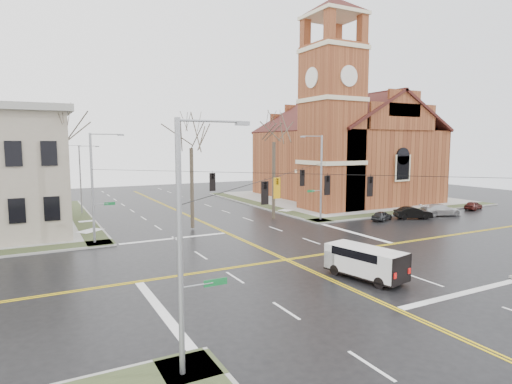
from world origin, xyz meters
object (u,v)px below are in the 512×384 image
streetlight_north_b (68,168)px  parked_car_c (441,210)px  tree_nw_far (63,138)px  cargo_van (362,260)px  tree_ne (274,137)px  church (341,143)px  signal_pole_nw (95,185)px  parked_car_d (473,205)px  parked_car_b (413,213)px  parked_car_a (382,216)px  streetlight_north_a (82,177)px  tree_nw_near (191,143)px  signal_pole_ne (320,175)px  signal_pole_sw (185,241)px

streetlight_north_b → parked_car_c: streetlight_north_b is taller
streetlight_north_b → parked_car_c: bearing=-47.8°
parked_car_c → tree_nw_far: tree_nw_far is taller
cargo_van → tree_ne: size_ratio=0.43×
church → cargo_van: (-22.81, -30.51, -7.30)m
tree_ne → signal_pole_nw: bearing=-171.7°
parked_car_c → parked_car_d: bearing=-63.6°
cargo_van → parked_car_b: 23.60m
parked_car_a → church: bearing=-44.9°
church → streetlight_north_a: church is taller
streetlight_north_a → tree_nw_near: bearing=-59.7°
streetlight_north_a → parked_car_d: bearing=-23.5°
tree_ne → signal_pole_ne: bearing=-33.4°
signal_pole_nw → signal_pole_ne: bearing=0.0°
parked_car_c → signal_pole_nw: bearing=102.2°
streetlight_north_b → parked_car_d: (43.91, -39.13, -3.92)m
tree_nw_far → signal_pole_sw: bearing=-85.4°
church → parked_car_a: size_ratio=8.95×
tree_nw_near → cargo_van: bearing=-77.7°
signal_pole_ne → parked_car_d: 22.53m
church → streetlight_north_a: bearing=174.8°
signal_pole_nw → parked_car_d: bearing=-3.4°
cargo_van → parked_car_d: bearing=13.1°
signal_pole_sw → parked_car_c: signal_pole_sw is taller
signal_pole_sw → parked_car_c: 42.05m
signal_pole_ne → streetlight_north_a: size_ratio=1.12×
streetlight_north_a → tree_nw_near: 17.14m
streetlight_north_a → parked_car_c: 41.87m
parked_car_b → tree_nw_far: bearing=104.2°
signal_pole_ne → parked_car_b: signal_pole_ne is taller
tree_nw_near → parked_car_b: bearing=-13.9°
streetlight_north_a → parked_car_d: size_ratio=2.51×
signal_pole_sw → tree_ne: bearing=54.2°
parked_car_c → church: bearing=21.5°
cargo_van → parked_car_c: size_ratio=1.16×
signal_pole_sw → signal_pole_nw: bearing=90.0°
parked_car_a → parked_car_c: parked_car_c is taller
church → signal_pole_sw: 51.29m
streetlight_north_a → tree_ne: 23.02m
signal_pole_sw → parked_car_d: 49.21m
streetlight_north_a → tree_ne: size_ratio=0.64×
tree_nw_far → tree_ne: (20.55, 0.48, 0.25)m
church → parked_car_a: (-7.27, -16.22, -7.91)m
church → tree_ne: (-17.55, -10.58, 0.57)m
streetlight_north_a → parked_car_b: streetlight_north_a is taller
tree_nw_near → tree_ne: (9.46, 0.62, 0.64)m
signal_pole_ne → tree_ne: bearing=146.6°
signal_pole_nw → streetlight_north_a: size_ratio=1.12×
signal_pole_ne → parked_car_c: (14.49, -3.74, -4.28)m
parked_car_b → tree_nw_near: 25.48m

